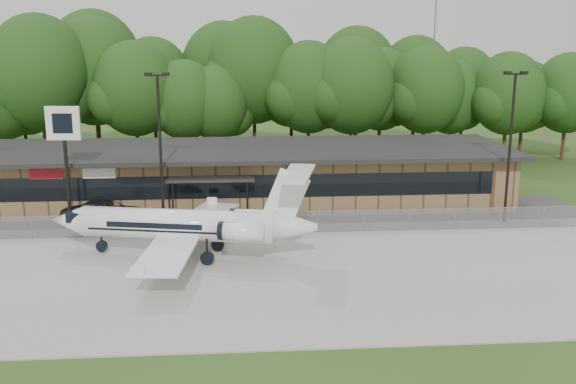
{
  "coord_description": "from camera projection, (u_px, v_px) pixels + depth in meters",
  "views": [
    {
      "loc": [
        0.12,
        -24.46,
        12.1
      ],
      "look_at": [
        2.84,
        12.0,
        3.5
      ],
      "focal_mm": 40.0,
      "sensor_mm": 36.0,
      "label": 1
    }
  ],
  "objects": [
    {
      "name": "ground",
      "position": [
        241.0,
        342.0,
        26.51
      ],
      "size": [
        160.0,
        160.0,
        0.0
      ],
      "primitive_type": "plane",
      "color": "#334318",
      "rests_on": "ground"
    },
    {
      "name": "apron",
      "position": [
        241.0,
        273.0,
        34.27
      ],
      "size": [
        64.0,
        18.0,
        0.08
      ],
      "primitive_type": "cube",
      "color": "#9E9B93",
      "rests_on": "ground"
    },
    {
      "name": "parking_lot",
      "position": [
        240.0,
        216.0,
        45.43
      ],
      "size": [
        50.0,
        9.0,
        0.06
      ],
      "primitive_type": "cube",
      "color": "#383835",
      "rests_on": "ground"
    },
    {
      "name": "terminal",
      "position": [
        240.0,
        174.0,
        49.25
      ],
      "size": [
        41.0,
        11.65,
        4.3
      ],
      "color": "olive",
      "rests_on": "ground"
    },
    {
      "name": "fence",
      "position": [
        240.0,
        224.0,
        40.89
      ],
      "size": [
        46.0,
        0.04,
        1.52
      ],
      "color": "gray",
      "rests_on": "ground"
    },
    {
      "name": "treeline",
      "position": [
        239.0,
        88.0,
        65.56
      ],
      "size": [
        72.0,
        12.0,
        15.0
      ],
      "primitive_type": null,
      "color": "#203812",
      "rests_on": "ground"
    },
    {
      "name": "radio_mast",
      "position": [
        434.0,
        38.0,
        71.84
      ],
      "size": [
        0.2,
        0.2,
        25.0
      ],
      "primitive_type": "cylinder",
      "color": "gray",
      "rests_on": "ground"
    },
    {
      "name": "light_pole_mid",
      "position": [
        160.0,
        140.0,
        40.8
      ],
      "size": [
        1.55,
        0.3,
        10.23
      ],
      "color": "black",
      "rests_on": "ground"
    },
    {
      "name": "light_pole_right",
      "position": [
        511.0,
        136.0,
        42.46
      ],
      "size": [
        1.55,
        0.3,
        10.23
      ],
      "color": "black",
      "rests_on": "ground"
    },
    {
      "name": "business_jet",
      "position": [
        188.0,
        226.0,
        36.35
      ],
      "size": [
        15.74,
        14.15,
        5.32
      ],
      "rotation": [
        0.0,
        0.0,
        -0.21
      ],
      "color": "white",
      "rests_on": "ground"
    },
    {
      "name": "suv",
      "position": [
        106.0,
        213.0,
        43.32
      ],
      "size": [
        6.35,
        4.31,
        1.61
      ],
      "primitive_type": "imported",
      "rotation": [
        0.0,
        0.0,
        1.26
      ],
      "color": "#2A2A2C",
      "rests_on": "ground"
    },
    {
      "name": "pole_sign",
      "position": [
        64.0,
        137.0,
        40.59
      ],
      "size": [
        2.15,
        0.38,
        8.15
      ],
      "rotation": [
        0.0,
        0.0,
        -0.07
      ],
      "color": "black",
      "rests_on": "ground"
    }
  ]
}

